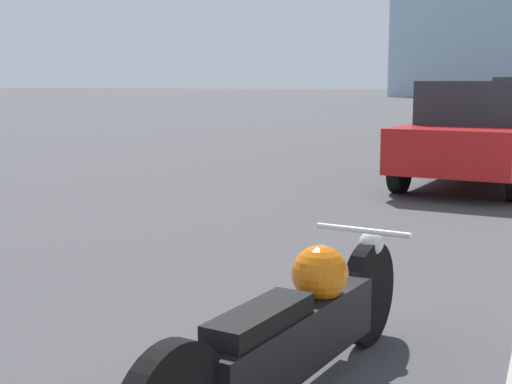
# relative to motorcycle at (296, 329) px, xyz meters

# --- Properties ---
(motorcycle) EXTENTS (0.67, 2.71, 0.79)m
(motorcycle) POSITION_rel_motorcycle_xyz_m (0.00, 0.00, 0.00)
(motorcycle) COLOR black
(motorcycle) RESTS_ON ground_plane
(parked_car_red) EXTENTS (2.23, 4.34, 1.70)m
(parked_car_red) POSITION_rel_motorcycle_xyz_m (-0.04, 8.67, 0.46)
(parked_car_red) COLOR red
(parked_car_red) RESTS_ON ground_plane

